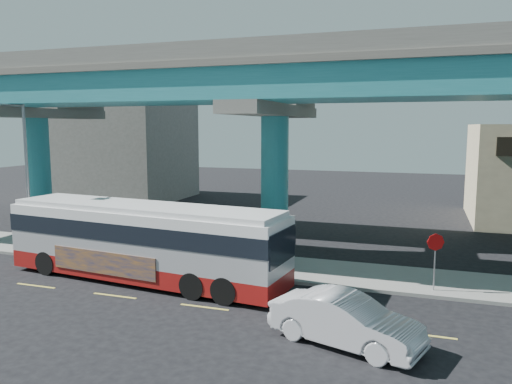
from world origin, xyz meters
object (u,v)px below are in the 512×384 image
(transit_bus, at_px, (144,239))
(street_lamp, at_px, (18,156))
(parked_car, at_px, (55,234))
(stop_sign, at_px, (435,250))
(sedan, at_px, (345,320))

(transit_bus, height_order, street_lamp, street_lamp)
(parked_car, bearing_deg, stop_sign, -81.95)
(transit_bus, distance_m, stop_sign, 12.46)
(transit_bus, distance_m, street_lamp, 9.05)
(parked_car, bearing_deg, sedan, -101.03)
(transit_bus, bearing_deg, street_lamp, 176.13)
(sedan, relative_size, street_lamp, 0.64)
(transit_bus, bearing_deg, stop_sign, 16.24)
(transit_bus, xyz_separation_m, stop_sign, (12.27, 2.20, -0.03))
(transit_bus, relative_size, street_lamp, 1.70)
(parked_car, height_order, stop_sign, stop_sign)
(sedan, relative_size, parked_car, 1.30)
(street_lamp, height_order, stop_sign, street_lamp)
(sedan, bearing_deg, street_lamp, 91.54)
(street_lamp, relative_size, stop_sign, 3.35)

